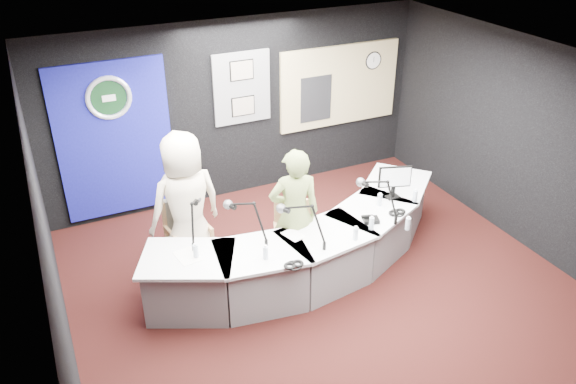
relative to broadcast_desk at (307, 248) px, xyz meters
name	(u,v)px	position (x,y,z in m)	size (l,w,h in m)	color
ground	(330,294)	(0.05, -0.55, -0.38)	(6.00, 6.00, 0.00)	black
ceiling	(340,75)	(0.05, -0.55, 2.42)	(6.00, 6.00, 0.02)	silver
wall_back	(239,110)	(0.05, 2.45, 1.02)	(6.00, 0.02, 2.80)	black
wall_front	(540,382)	(0.05, -3.55, 1.02)	(6.00, 0.02, 2.80)	black
wall_left	(52,263)	(-2.95, -0.55, 1.02)	(0.02, 6.00, 2.80)	black
wall_right	(534,149)	(3.05, -0.55, 1.02)	(0.02, 6.00, 2.80)	black
broadcast_desk	(307,248)	(0.00, 0.00, 0.00)	(4.50, 1.90, 0.75)	silver
backdrop_panel	(115,141)	(-1.85, 2.42, 0.88)	(1.60, 0.05, 2.30)	navy
agency_seal	(109,98)	(-1.85, 2.38, 1.52)	(0.63, 0.63, 0.07)	silver
seal_center	(109,98)	(-1.85, 2.38, 1.52)	(0.48, 0.48, 0.01)	black
pinboard	(242,88)	(0.10, 2.42, 1.38)	(0.90, 0.04, 1.10)	slate
framed_photo_upper	(242,70)	(0.10, 2.39, 1.65)	(0.34, 0.02, 0.27)	gray
framed_photo_lower	(243,106)	(0.10, 2.39, 1.09)	(0.34, 0.02, 0.27)	gray
booth_window_frame	(340,86)	(1.80, 2.42, 1.18)	(2.12, 0.06, 1.32)	tan
booth_glow	(340,86)	(1.80, 2.41, 1.18)	(2.00, 0.02, 1.20)	tan
equipment_rack	(316,99)	(1.35, 2.39, 1.03)	(0.55, 0.02, 0.75)	black
wall_clock	(373,61)	(2.40, 2.39, 1.52)	(0.28, 0.28, 0.01)	white
armchair_left	(190,242)	(-1.34, 0.70, 0.05)	(0.48, 0.48, 0.85)	#9E7448
armchair_right	(294,238)	(-0.15, 0.07, 0.15)	(0.59, 0.59, 1.05)	#9E7448
draped_jacket	(184,219)	(-1.32, 0.94, 0.24)	(0.50, 0.10, 0.70)	#6A685A
person_man	(186,205)	(-1.34, 0.70, 0.59)	(0.94, 0.61, 1.93)	beige
person_woman	(294,214)	(-0.15, 0.07, 0.50)	(0.64, 0.42, 1.75)	olive
computer_monitor	(394,176)	(1.33, 0.09, 0.70)	(0.45, 0.03, 0.31)	black
desk_phone	(371,220)	(0.73, -0.32, 0.40)	(0.19, 0.15, 0.05)	black
headphones_near	(397,212)	(1.14, -0.29, 0.39)	(0.21, 0.21, 0.04)	black
headphones_far	(294,265)	(-0.55, -0.75, 0.39)	(0.21, 0.21, 0.03)	black
paper_stack	(187,256)	(-1.57, -0.06, 0.38)	(0.23, 0.33, 0.00)	white
notepad	(293,235)	(-0.28, -0.18, 0.38)	(0.19, 0.27, 0.00)	white
boom_mic_a	(194,215)	(-1.35, 0.30, 0.68)	(0.35, 0.69, 0.60)	black
boom_mic_b	(247,216)	(-0.80, 0.01, 0.68)	(0.37, 0.69, 0.60)	black
boom_mic_c	(303,219)	(-0.24, -0.34, 0.68)	(0.42, 0.66, 0.60)	black
boom_mic_d	(378,194)	(0.90, -0.19, 0.68)	(0.28, 0.72, 0.60)	black
water_bottles	(322,229)	(0.03, -0.33, 0.46)	(3.08, 0.71, 0.18)	silver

